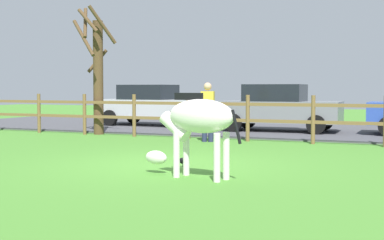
% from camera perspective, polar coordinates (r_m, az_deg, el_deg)
% --- Properties ---
extents(ground_plane, '(60.00, 60.00, 0.00)m').
position_cam_1_polar(ground_plane, '(10.97, -2.32, -4.51)').
color(ground_plane, '#47842D').
extents(parking_asphalt, '(28.00, 7.40, 0.05)m').
position_cam_1_polar(parking_asphalt, '(19.69, 9.86, -1.00)').
color(parking_asphalt, '#47474C').
rests_on(parking_asphalt, ground_plane).
extents(paddock_fence, '(21.99, 0.11, 1.30)m').
position_cam_1_polar(paddock_fence, '(15.54, 5.74, 0.51)').
color(paddock_fence, brown).
rests_on(paddock_fence, ground_plane).
extents(bare_tree, '(1.41, 1.24, 4.07)m').
position_cam_1_polar(bare_tree, '(18.00, -9.73, 5.08)').
color(bare_tree, '#513A23').
rests_on(bare_tree, ground_plane).
extents(zebra, '(1.92, 0.71, 1.41)m').
position_cam_1_polar(zebra, '(9.14, 0.49, -0.24)').
color(zebra, white).
rests_on(zebra, ground_plane).
extents(crow_on_grass, '(0.21, 0.10, 0.20)m').
position_cam_1_polar(crow_on_grass, '(10.48, -0.86, -4.18)').
color(crow_on_grass, black).
rests_on(crow_on_grass, ground_plane).
extents(parked_car_silver, '(4.04, 1.96, 1.56)m').
position_cam_1_polar(parked_car_silver, '(21.36, -4.24, 1.57)').
color(parked_car_silver, '#B7BABF').
rests_on(parked_car_silver, parking_asphalt).
extents(parked_car_grey, '(4.07, 2.02, 1.56)m').
position_cam_1_polar(parked_car_grey, '(18.74, 8.86, 1.30)').
color(parked_car_grey, slate).
rests_on(parked_car_grey, parking_asphalt).
extents(visitor_left_of_tree, '(0.40, 0.30, 1.64)m').
position_cam_1_polar(visitor_left_of_tree, '(15.32, 1.62, 1.13)').
color(visitor_left_of_tree, '#232847').
rests_on(visitor_left_of_tree, ground_plane).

